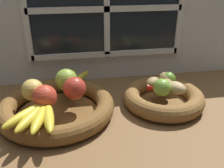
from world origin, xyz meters
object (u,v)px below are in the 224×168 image
Objects in this scene: potato_oblong at (153,83)px; apple_red_right at (75,89)px; chili_pepper at (165,87)px; potato_large at (165,85)px; fruit_bowl_left at (57,107)px; lime_far at (168,79)px; banana_bunch_back at (70,80)px; apple_golden_left at (33,90)px; lime_near at (162,87)px; fruit_bowl_right at (163,98)px; potato_back at (165,79)px; banana_bunch_front at (37,116)px; apple_red_front at (45,97)px; apple_green_back at (66,80)px.

apple_red_right is at bearing -172.15° from potato_oblong.
potato_large is at bearing 115.14° from chili_pepper.
lime_far is (41.18, 3.69, 5.79)cm from fruit_bowl_left.
potato_oblong reaches higher than banana_bunch_back.
lime_far is at bearing 3.39° from apple_golden_left.
banana_bunch_back is at bearing 152.84° from lime_near.
potato_back is (1.91, 4.19, 5.59)cm from fruit_bowl_right.
potato_oblong is (39.71, 14.84, 0.47)cm from banana_bunch_front.
lime_near is (29.44, -2.44, -0.79)cm from apple_red_right.
potato_large reaches higher than fruit_bowl_left.
apple_green_back is at bearing 59.64° from apple_red_front.
banana_bunch_front is at bearing -159.50° from potato_oblong.
banana_bunch_front is 0.95× the size of banana_bunch_back.
potato_large is at bearing 15.76° from banana_bunch_front.
potato_back reaches higher than potato_large.
chili_pepper is (34.64, -6.49, -2.82)cm from apple_green_back.
chili_pepper is at bearing -112.62° from potato_back.
potato_back is (35.13, -7.90, 1.07)cm from banana_bunch_back.
banana_bunch_front is at bearing -79.31° from apple_golden_left.
lime_far is at bearing 9.25° from potato_oblong.
banana_bunch_back is (-1.32, 13.34, -2.48)cm from apple_red_right.
fruit_bowl_right is at bearing 2.26° from apple_red_right.
fruit_bowl_left is at bearing 180.00° from fruit_bowl_right.
fruit_bowl_right is at bearing 0.00° from fruit_bowl_left.
lime_far reaches higher than banana_bunch_front.
potato_large is at bearing -127.87° from lime_far.
apple_red_right is 7.98cm from apple_green_back.
potato_back is at bearing 76.34° from chili_pepper.
banana_bunch_back is 3.58× the size of lime_far.
apple_green_back is 1.09× the size of apple_golden_left.
potato_large is 1.32× the size of lime_near.
banana_bunch_back reaches higher than fruit_bowl_left.
apple_golden_left is 1.19× the size of lime_near.
fruit_bowl_left is 38.62cm from chili_pepper.
banana_bunch_front is 44.83cm from chili_pepper.
chili_pepper is at bearing 6.78° from apple_red_front.
potato_large is at bearing 56.31° from lime_near.
banana_bunch_back is 31.25cm from potato_oblong.
potato_back is 9.03cm from lime_near.
lime_near is (-4.37, -7.88, 0.63)cm from potato_back.
apple_red_right reaches higher than potato_large.
fruit_bowl_left is at bearing -112.82° from banana_bunch_back.
fruit_bowl_right is 3.65× the size of potato_large.
chili_pepper is (-2.81, -3.92, -1.46)cm from lime_far.
apple_red_front is at bearing -168.68° from lime_far.
apple_red_right is 29.55cm from lime_near.
lime_near reaches higher than chili_pepper.
fruit_bowl_right is at bearing 56.31° from lime_near.
banana_bunch_back is (1.35, 5.82, -2.62)cm from apple_green_back.
banana_bunch_back is at bearing 95.66° from apple_red_right.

